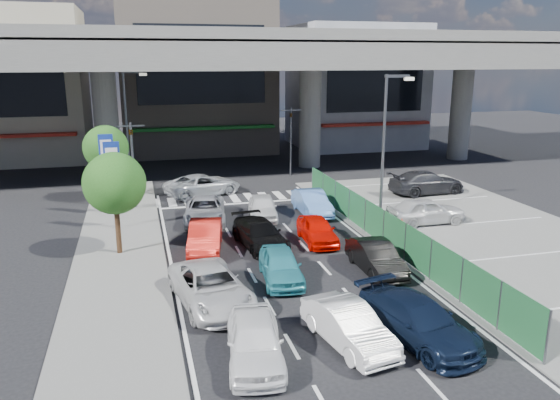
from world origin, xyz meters
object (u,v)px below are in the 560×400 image
object	(u,v)px
signboard_far	(107,163)
tree_near	(114,184)
traffic_light_left	(132,144)
hatch_black_mid_right	(376,257)
sedan_black_mid	(260,234)
wagon_silver_front_left	(205,210)
signboard_near	(113,173)
tree_far	(106,148)
taxi_orange_right	(317,230)
crossing_wagon_silver	(203,185)
taxi_teal_mid	(281,265)
parked_sedan_white	(426,211)
sedan_white_front_mid	(263,207)
traffic_cone	(402,224)
van_white_back_left	(255,340)
traffic_light_right	(291,124)
kei_truck_front_right	(312,202)
street_lamp_left	(129,119)
sedan_white_mid_left	(211,287)
street_lamp_right	(387,136)
taxi_orange_left	(205,236)
parked_sedan_dgrey	(427,182)
minivan_navy_back	(417,320)
hatch_white_back_mid	(349,326)

from	to	relation	value
signboard_far	tree_near	world-z (taller)	tree_near
traffic_light_left	hatch_black_mid_right	bearing A→B (deg)	-52.93
sedan_black_mid	wagon_silver_front_left	bearing A→B (deg)	105.36
signboard_near	tree_far	distance (m)	6.54
hatch_black_mid_right	taxi_orange_right	world-z (taller)	hatch_black_mid_right
signboard_near	crossing_wagon_silver	distance (m)	8.66
taxi_teal_mid	parked_sedan_white	xyz separation A→B (m)	(9.62, 5.45, 0.13)
signboard_near	sedan_white_front_mid	size ratio (longest dim) A/B	1.21
traffic_light_left	sedan_black_mid	world-z (taller)	traffic_light_left
taxi_teal_mid	traffic_cone	world-z (taller)	taxi_teal_mid
van_white_back_left	taxi_teal_mid	bearing A→B (deg)	76.36
traffic_light_right	taxi_orange_right	size ratio (longest dim) A/B	1.41
parked_sedan_white	kei_truck_front_right	bearing A→B (deg)	56.38
street_lamp_left	sedan_white_mid_left	distance (m)	20.91
street_lamp_right	signboard_far	size ratio (longest dim) A/B	1.70
tree_far	traffic_light_left	bearing A→B (deg)	-57.38
street_lamp_left	taxi_orange_left	xyz separation A→B (m)	(3.25, -14.40, -4.08)
signboard_near	sedan_black_mid	bearing A→B (deg)	-34.33
van_white_back_left	parked_sedan_dgrey	xyz separation A→B (m)	(15.48, 17.33, 0.12)
taxi_orange_right	traffic_cone	distance (m)	4.79
street_lamp_left	van_white_back_left	xyz separation A→B (m)	(3.42, -24.54, -4.08)
taxi_orange_left	traffic_cone	bearing A→B (deg)	11.26
signboard_far	sedan_white_mid_left	world-z (taller)	signboard_far
minivan_navy_back	traffic_light_left	bearing A→B (deg)	101.53
signboard_near	van_white_back_left	xyz separation A→B (m)	(4.29, -14.53, -2.37)
kei_truck_front_right	street_lamp_right	bearing A→B (deg)	-31.48
sedan_white_mid_left	taxi_teal_mid	world-z (taller)	sedan_white_mid_left
kei_truck_front_right	minivan_navy_back	bearing A→B (deg)	-93.77
sedan_white_mid_left	traffic_light_right	bearing A→B (deg)	57.74
street_lamp_left	parked_sedan_white	xyz separation A→B (m)	(15.37, -13.36, -3.98)
street_lamp_right	wagon_silver_front_left	world-z (taller)	street_lamp_right
traffic_light_left	tree_far	distance (m)	3.02
van_white_back_left	crossing_wagon_silver	bearing A→B (deg)	95.61
hatch_white_back_mid	sedan_white_mid_left	xyz separation A→B (m)	(-3.79, 4.01, 0.03)
street_lamp_right	wagon_silver_front_left	xyz separation A→B (m)	(-9.69, 2.22, -4.10)
traffic_light_right	van_white_back_left	xyz separation A→B (m)	(-8.41, -25.54, -3.25)
signboard_far	sedan_white_front_mid	world-z (taller)	signboard_far
taxi_teal_mid	traffic_cone	bearing A→B (deg)	36.27
sedan_white_front_mid	street_lamp_right	bearing A→B (deg)	-8.09
street_lamp_left	van_white_back_left	world-z (taller)	street_lamp_left
tree_far	traffic_cone	bearing A→B (deg)	-35.74
signboard_near	minivan_navy_back	world-z (taller)	signboard_near
tree_far	parked_sedan_dgrey	size ratio (longest dim) A/B	0.93
parked_sedan_white	traffic_light_right	bearing A→B (deg)	14.12
parked_sedan_dgrey	parked_sedan_white	bearing A→B (deg)	146.27
signboard_far	parked_sedan_dgrey	world-z (taller)	signboard_far
signboard_far	parked_sedan_white	size ratio (longest dim) A/B	1.10
street_lamp_right	tree_far	size ratio (longest dim) A/B	1.67
traffic_light_right	wagon_silver_front_left	bearing A→B (deg)	-126.63
traffic_light_left	sedan_white_front_mid	distance (m)	8.61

